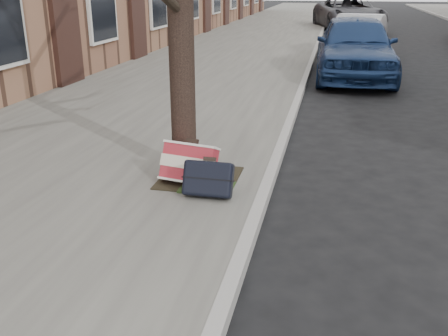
% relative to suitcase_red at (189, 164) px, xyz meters
% --- Properties ---
extents(ground, '(120.00, 120.00, 0.00)m').
position_rel_suitcase_red_xyz_m(ground, '(2.07, -1.03, -0.35)').
color(ground, black).
rests_on(ground, ground).
extents(near_sidewalk, '(5.00, 70.00, 0.12)m').
position_rel_suitcase_red_xyz_m(near_sidewalk, '(-1.63, 13.97, -0.29)').
color(near_sidewalk, slate).
rests_on(near_sidewalk, ground).
extents(dirt_patch, '(0.85, 0.85, 0.02)m').
position_rel_suitcase_red_xyz_m(dirt_patch, '(0.07, 0.17, -0.22)').
color(dirt_patch, black).
rests_on(dirt_patch, near_sidewalk).
extents(suitcase_red, '(0.64, 0.43, 0.46)m').
position_rel_suitcase_red_xyz_m(suitcase_red, '(0.00, 0.00, 0.00)').
color(suitcase_red, maroon).
rests_on(suitcase_red, near_sidewalk).
extents(suitcase_navy, '(0.50, 0.30, 0.39)m').
position_rel_suitcase_red_xyz_m(suitcase_navy, '(0.28, -0.29, -0.03)').
color(suitcase_navy, black).
rests_on(suitcase_navy, near_sidewalk).
extents(car_near_front, '(1.90, 4.41, 1.48)m').
position_rel_suitcase_red_xyz_m(car_near_front, '(1.89, 7.52, 0.39)').
color(car_near_front, navy).
rests_on(car_near_front, ground).
extents(car_near_mid, '(2.01, 3.99, 1.25)m').
position_rel_suitcase_red_xyz_m(car_near_mid, '(2.08, 11.12, 0.28)').
color(car_near_mid, '#A4A7AB').
rests_on(car_near_mid, ground).
extents(car_near_back, '(3.73, 5.95, 1.53)m').
position_rel_suitcase_red_xyz_m(car_near_back, '(1.94, 20.60, 0.42)').
color(car_near_back, '#35353A').
rests_on(car_near_back, ground).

